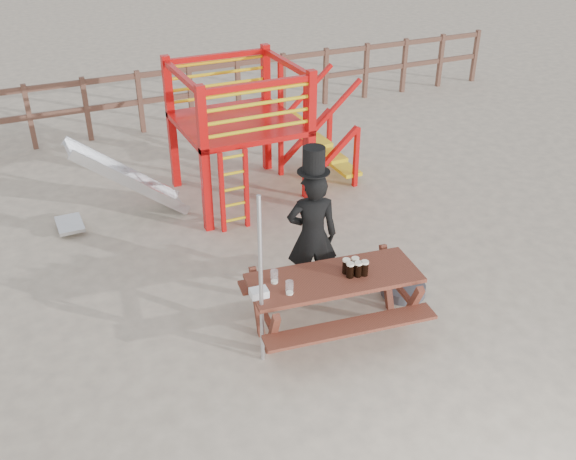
% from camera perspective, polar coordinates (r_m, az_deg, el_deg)
% --- Properties ---
extents(ground, '(60.00, 60.00, 0.00)m').
position_cam_1_polar(ground, '(7.29, 4.82, -8.79)').
color(ground, '#C5B499').
rests_on(ground, ground).
extents(back_fence, '(15.09, 0.09, 1.20)m').
position_cam_1_polar(back_fence, '(12.83, -10.87, 11.99)').
color(back_fence, brown).
rests_on(back_fence, ground).
extents(playground_fort, '(4.71, 1.84, 2.10)m').
position_cam_1_polar(playground_fort, '(9.66, -4.82, 8.64)').
color(playground_fort, red).
rests_on(playground_fort, ground).
extents(picnic_table, '(1.99, 1.50, 0.71)m').
position_cam_1_polar(picnic_table, '(7.01, 4.07, -5.91)').
color(picnic_table, brown).
rests_on(picnic_table, ground).
extents(man_with_hat, '(0.68, 0.55, 1.91)m').
position_cam_1_polar(man_with_hat, '(7.36, 2.17, -0.25)').
color(man_with_hat, black).
rests_on(man_with_hat, ground).
extents(metal_pole, '(0.04, 0.04, 1.93)m').
position_cam_1_polar(metal_pole, '(6.30, -2.42, -4.76)').
color(metal_pole, '#B2B2B7').
rests_on(metal_pole, ground).
extents(parasol_base, '(0.54, 0.54, 0.23)m').
position_cam_1_polar(parasol_base, '(7.91, 10.19, -5.18)').
color(parasol_base, '#36363A').
rests_on(parasol_base, ground).
extents(paper_bag, '(0.19, 0.15, 0.08)m').
position_cam_1_polar(paper_bag, '(6.53, -2.60, -5.60)').
color(paper_bag, white).
rests_on(paper_bag, picnic_table).
extents(stout_pints, '(0.24, 0.20, 0.17)m').
position_cam_1_polar(stout_pints, '(6.86, 5.96, -3.34)').
color(stout_pints, black).
rests_on(stout_pints, picnic_table).
extents(empty_glasses, '(0.14, 0.33, 0.15)m').
position_cam_1_polar(empty_glasses, '(6.63, -0.56, -4.69)').
color(empty_glasses, silver).
rests_on(empty_glasses, picnic_table).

